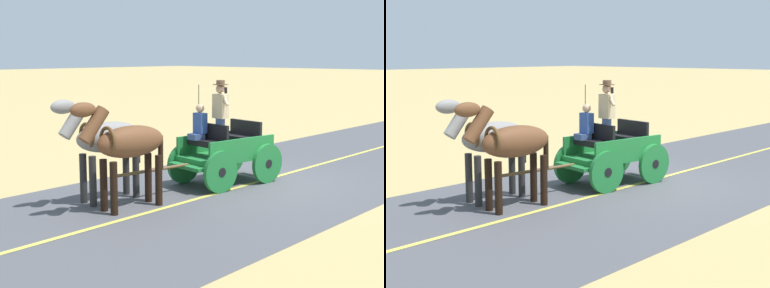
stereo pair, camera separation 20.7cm
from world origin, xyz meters
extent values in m
plane|color=tan|center=(0.00, 0.00, 0.00)|extent=(200.00, 200.00, 0.00)
cube|color=#4C4C51|center=(0.00, 0.00, 0.00)|extent=(6.26, 160.00, 0.01)
cube|color=#DBCC4C|center=(0.00, 0.00, 0.01)|extent=(0.12, 160.00, 0.00)
cube|color=#1E7233|center=(0.53, 0.70, 0.66)|extent=(1.46, 2.33, 0.12)
cube|color=#1E7233|center=(-0.04, 0.77, 0.94)|extent=(0.32, 2.08, 0.44)
cube|color=#1E7233|center=(1.09, 0.63, 0.94)|extent=(0.32, 2.08, 0.44)
cube|color=#1E7233|center=(0.68, 1.91, 0.56)|extent=(1.10, 0.37, 0.08)
cube|color=#1E7233|center=(0.38, -0.49, 0.48)|extent=(0.74, 0.29, 0.06)
cube|color=black|center=(0.60, 1.30, 1.04)|extent=(1.06, 0.48, 0.14)
cube|color=black|center=(0.58, 1.12, 1.26)|extent=(1.02, 0.21, 0.44)
cube|color=black|center=(0.47, 0.21, 1.04)|extent=(1.06, 0.48, 0.14)
cube|color=black|center=(0.44, 0.03, 1.26)|extent=(1.02, 0.21, 0.44)
cylinder|color=#1E7233|center=(-0.02, 1.54, 0.48)|extent=(0.22, 0.96, 0.96)
cylinder|color=black|center=(-0.02, 1.54, 0.48)|extent=(0.15, 0.22, 0.21)
cylinder|color=#1E7233|center=(1.27, 1.38, 0.48)|extent=(0.22, 0.96, 0.96)
cylinder|color=black|center=(1.27, 1.38, 0.48)|extent=(0.15, 0.22, 0.21)
cylinder|color=#1E7233|center=(-0.21, 0.01, 0.48)|extent=(0.22, 0.96, 0.96)
cylinder|color=black|center=(-0.21, 0.01, 0.48)|extent=(0.15, 0.22, 0.21)
cylinder|color=#1E7233|center=(1.08, -0.15, 0.48)|extent=(0.22, 0.96, 0.96)
cylinder|color=black|center=(1.08, -0.15, 0.48)|extent=(0.15, 0.22, 0.21)
cylinder|color=brown|center=(0.80, 2.88, 0.61)|extent=(0.32, 1.99, 0.07)
cylinder|color=black|center=(0.90, 1.26, 1.74)|extent=(0.02, 0.02, 1.30)
cylinder|color=#384C7F|center=(0.42, 1.04, 1.17)|extent=(0.22, 0.22, 0.90)
cube|color=tan|center=(0.42, 1.04, 1.90)|extent=(0.36, 0.26, 0.56)
sphere|color=tan|center=(0.42, 1.04, 2.30)|extent=(0.22, 0.22, 0.22)
cylinder|color=#473323|center=(0.42, 1.04, 2.40)|extent=(0.36, 0.36, 0.01)
cylinder|color=#473323|center=(0.42, 1.04, 2.45)|extent=(0.20, 0.20, 0.10)
cylinder|color=tan|center=(0.25, 1.10, 2.08)|extent=(0.27, 0.11, 0.32)
cube|color=black|center=(0.19, 1.13, 2.28)|extent=(0.03, 0.07, 0.14)
cube|color=#384C7F|center=(0.86, 1.39, 1.18)|extent=(0.32, 0.35, 0.14)
cube|color=#2D4C99|center=(0.85, 1.27, 1.49)|extent=(0.32, 0.24, 0.48)
sphere|color=tan|center=(0.85, 1.27, 1.84)|extent=(0.20, 0.20, 0.20)
ellipsoid|color=brown|center=(0.49, 3.72, 1.37)|extent=(0.73, 1.61, 0.64)
cylinder|color=black|center=(0.37, 4.29, 0.53)|extent=(0.15, 0.15, 1.05)
cylinder|color=black|center=(0.73, 4.25, 0.53)|extent=(0.15, 0.15, 1.05)
cylinder|color=black|center=(0.25, 3.20, 0.53)|extent=(0.15, 0.15, 1.05)
cylinder|color=black|center=(0.61, 3.16, 0.53)|extent=(0.15, 0.15, 1.05)
cylinder|color=brown|center=(0.59, 4.56, 1.77)|extent=(0.33, 0.67, 0.73)
ellipsoid|color=brown|center=(0.61, 4.78, 2.07)|extent=(0.28, 0.56, 0.28)
cube|color=black|center=(0.58, 4.54, 1.81)|extent=(0.11, 0.51, 0.56)
cylinder|color=black|center=(0.41, 2.99, 1.07)|extent=(0.11, 0.11, 0.70)
torus|color=brown|center=(0.55, 4.27, 1.45)|extent=(0.55, 0.13, 0.55)
ellipsoid|color=gray|center=(1.30, 3.62, 1.37)|extent=(0.69, 1.60, 0.64)
cylinder|color=#272726|center=(1.17, 4.18, 0.53)|extent=(0.15, 0.15, 1.05)
cylinder|color=#272726|center=(1.53, 4.15, 0.53)|extent=(0.15, 0.15, 1.05)
cylinder|color=#272726|center=(1.08, 3.09, 0.53)|extent=(0.15, 0.15, 1.05)
cylinder|color=#272726|center=(1.44, 3.06, 0.53)|extent=(0.15, 0.15, 1.05)
cylinder|color=gray|center=(1.37, 4.46, 1.77)|extent=(0.31, 0.67, 0.73)
ellipsoid|color=gray|center=(1.39, 4.68, 2.07)|extent=(0.26, 0.56, 0.28)
cube|color=#272726|center=(1.37, 4.44, 1.81)|extent=(0.10, 0.51, 0.56)
cylinder|color=#272726|center=(1.24, 2.88, 1.07)|extent=(0.11, 0.11, 0.70)
torus|color=brown|center=(1.35, 4.17, 1.45)|extent=(0.55, 0.12, 0.55)
camera|label=1|loc=(-7.83, 10.94, 3.08)|focal=52.07mm
camera|label=2|loc=(-7.98, 10.80, 3.08)|focal=52.07mm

